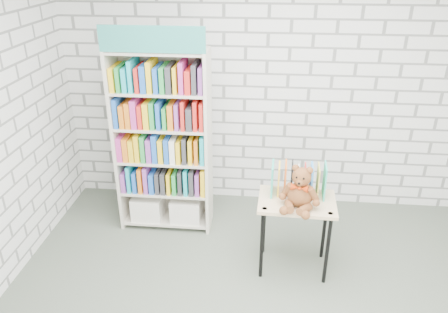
# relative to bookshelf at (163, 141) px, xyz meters

# --- Properties ---
(room_shell) EXTENTS (4.52, 4.02, 2.81)m
(room_shell) POSITION_rel_bookshelf_xyz_m (1.02, -1.36, 0.80)
(room_shell) COLOR silver
(room_shell) RESTS_ON ground
(bookshelf) EXTENTS (0.97, 0.38, 2.17)m
(bookshelf) POSITION_rel_bookshelf_xyz_m (0.00, 0.00, 0.00)
(bookshelf) COLOR beige
(bookshelf) RESTS_ON ground
(display_table) EXTENTS (0.70, 0.50, 0.74)m
(display_table) POSITION_rel_bookshelf_xyz_m (1.34, -0.62, -0.35)
(display_table) COLOR tan
(display_table) RESTS_ON ground
(table_books) EXTENTS (0.49, 0.23, 0.29)m
(table_books) POSITION_rel_bookshelf_xyz_m (1.35, -0.51, -0.11)
(table_books) COLOR #28B194
(table_books) RESTS_ON display_table
(teddy_bear) EXTENTS (0.35, 0.34, 0.39)m
(teddy_bear) POSITION_rel_bookshelf_xyz_m (1.35, -0.73, -0.09)
(teddy_bear) COLOR maroon
(teddy_bear) RESTS_ON display_table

